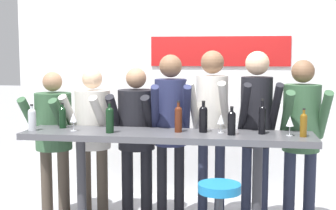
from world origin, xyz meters
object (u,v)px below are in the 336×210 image
at_px(wine_bottle_5, 262,118).
at_px(wine_bottle_7, 203,118).
at_px(tasting_table, 167,149).
at_px(wine_bottle_1, 178,118).
at_px(person_left, 93,128).
at_px(person_center, 171,119).
at_px(person_far_left, 53,130).
at_px(person_center_left, 136,128).
at_px(wine_glass_2, 221,120).
at_px(wine_bottle_6, 63,116).
at_px(wine_bottle_3, 304,124).
at_px(wine_glass_1, 290,122).
at_px(wine_bottle_2, 110,119).
at_px(person_center_right, 212,116).
at_px(wine_glass_0, 73,118).
at_px(person_right, 256,118).
at_px(wine_bottle_4, 32,118).
at_px(wine_bottle_0, 232,122).
at_px(person_far_right, 301,127).

height_order(wine_bottle_5, wine_bottle_7, wine_bottle_5).
bearing_deg(tasting_table, wine_bottle_1, 16.42).
height_order(person_left, person_center, person_center).
bearing_deg(person_far_left, person_left, 15.74).
bearing_deg(tasting_table, wine_bottle_7, 10.67).
height_order(person_center_left, wine_bottle_7, person_center_left).
bearing_deg(wine_bottle_1, person_center, 108.91).
xyz_separation_m(person_center, wine_glass_2, (0.53, -0.36, 0.06)).
height_order(wine_bottle_5, wine_bottle_6, wine_bottle_5).
bearing_deg(wine_bottle_3, wine_glass_1, 156.18).
relative_size(wine_bottle_6, wine_glass_1, 1.43).
bearing_deg(wine_bottle_2, person_center_right, 33.48).
xyz_separation_m(person_far_left, wine_bottle_6, (0.24, -0.34, 0.19)).
relative_size(person_far_left, wine_bottle_1, 5.37).
bearing_deg(wine_glass_1, wine_glass_0, -178.39).
height_order(tasting_table, person_center, person_center).
bearing_deg(wine_bottle_5, person_right, 96.10).
distance_m(wine_bottle_2, wine_bottle_6, 0.58).
height_order(person_center, person_right, person_right).
height_order(tasting_table, wine_glass_0, wine_glass_0).
bearing_deg(person_center_left, wine_glass_2, -20.67).
bearing_deg(wine_bottle_7, person_far_left, 167.50).
bearing_deg(person_center, wine_bottle_4, -167.19).
relative_size(person_center, person_center_right, 0.98).
bearing_deg(wine_bottle_5, person_left, 166.36).
bearing_deg(wine_bottle_7, wine_bottle_3, -7.06).
bearing_deg(person_far_left, person_center_right, 12.34).
relative_size(tasting_table, wine_bottle_0, 10.40).
xyz_separation_m(person_left, wine_bottle_0, (1.48, -0.52, 0.17)).
bearing_deg(wine_bottle_2, wine_bottle_0, 3.15).
xyz_separation_m(tasting_table, wine_glass_1, (1.12, 0.00, 0.28)).
distance_m(person_center, wine_bottle_7, 0.51).
height_order(wine_bottle_2, wine_glass_1, wine_bottle_2).
height_order(person_center, person_center_right, person_center_right).
distance_m(person_left, wine_bottle_7, 1.29).
bearing_deg(wine_glass_2, person_center_left, 154.62).
relative_size(person_far_left, wine_bottle_5, 4.90).
bearing_deg(wine_glass_2, wine_bottle_2, -171.28).
bearing_deg(wine_bottle_4, wine_bottle_2, -0.44).
bearing_deg(wine_glass_0, wine_bottle_6, 138.67).
bearing_deg(person_far_right, wine_glass_1, -114.79).
bearing_deg(wine_bottle_5, wine_glass_0, -176.85).
relative_size(person_center_left, wine_bottle_1, 5.53).
distance_m(person_center_left, wine_bottle_6, 0.78).
distance_m(wine_bottle_0, wine_bottle_4, 1.89).
xyz_separation_m(person_right, wine_bottle_5, (0.04, -0.37, 0.05)).
distance_m(tasting_table, wine_glass_2, 0.58).
xyz_separation_m(person_far_left, wine_bottle_0, (1.91, -0.47, 0.20)).
relative_size(wine_bottle_3, wine_glass_0, 1.45).
relative_size(person_far_right, wine_bottle_4, 6.80).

